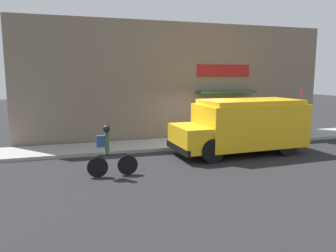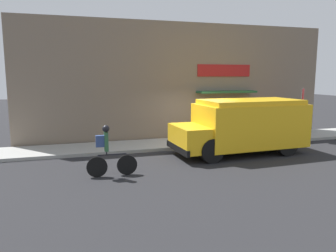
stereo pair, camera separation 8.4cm
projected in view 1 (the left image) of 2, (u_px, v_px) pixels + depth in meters
name	position (u px, v px, depth m)	size (l,w,h in m)	color
ground_plane	(199.00, 149.00, 14.25)	(70.00, 70.00, 0.00)	#232326
sidewalk	(190.00, 142.00, 15.24)	(28.00, 2.14, 0.14)	#999993
storefront	(183.00, 82.00, 16.01)	(15.63, 0.92, 5.68)	#756656
school_bus	(243.00, 125.00, 13.29)	(5.43, 2.75, 2.19)	yellow
cyclist	(109.00, 151.00, 10.22)	(1.59, 0.23, 1.64)	black
stop_sign_post	(302.00, 104.00, 15.93)	(0.45, 0.45, 2.43)	slate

